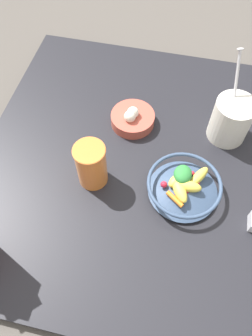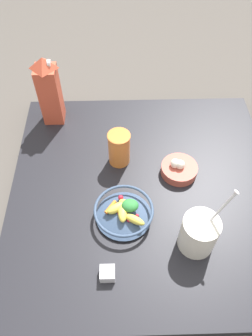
{
  "view_description": "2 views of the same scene",
  "coord_description": "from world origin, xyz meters",
  "px_view_note": "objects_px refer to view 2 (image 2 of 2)",
  "views": [
    {
      "loc": [
        -0.06,
        0.52,
        0.84
      ],
      "look_at": [
        0.04,
        0.07,
        0.1
      ],
      "focal_mm": 35.0,
      "sensor_mm": 36.0,
      "label": 1
    },
    {
      "loc": [
        -0.67,
        0.08,
        1.03
      ],
      "look_at": [
        0.03,
        0.07,
        0.13
      ],
      "focal_mm": 35.0,
      "sensor_mm": 36.0,
      "label": 2
    }
  ],
  "objects_px": {
    "fruit_bowl": "(124,212)",
    "yogurt_tub": "(199,232)",
    "garlic_bowl": "(179,169)",
    "drinking_cup": "(119,148)",
    "spice_jar": "(107,274)",
    "milk_carton": "(49,90)"
  },
  "relations": [
    {
      "from": "milk_carton",
      "to": "spice_jar",
      "type": "bearing_deg",
      "value": -161.61
    },
    {
      "from": "garlic_bowl",
      "to": "fruit_bowl",
      "type": "bearing_deg",
      "value": 131.51
    },
    {
      "from": "fruit_bowl",
      "to": "milk_carton",
      "type": "xyz_separation_m",
      "value": [
        0.49,
        0.29,
        0.12
      ]
    },
    {
      "from": "milk_carton",
      "to": "drinking_cup",
      "type": "relative_size",
      "value": 2.12
    },
    {
      "from": "yogurt_tub",
      "to": "spice_jar",
      "type": "relative_size",
      "value": 5.66
    },
    {
      "from": "garlic_bowl",
      "to": "yogurt_tub",
      "type": "bearing_deg",
      "value": -176.22
    },
    {
      "from": "yogurt_tub",
      "to": "spice_jar",
      "type": "bearing_deg",
      "value": 109.3
    },
    {
      "from": "fruit_bowl",
      "to": "drinking_cup",
      "type": "xyz_separation_m",
      "value": [
        0.25,
        0.01,
        0.04
      ]
    },
    {
      "from": "fruit_bowl",
      "to": "yogurt_tub",
      "type": "xyz_separation_m",
      "value": [
        -0.1,
        -0.23,
        0.04
      ]
    },
    {
      "from": "milk_carton",
      "to": "garlic_bowl",
      "type": "distance_m",
      "value": 0.6
    },
    {
      "from": "milk_carton",
      "to": "garlic_bowl",
      "type": "xyz_separation_m",
      "value": [
        -0.31,
        -0.5,
        -0.13
      ]
    },
    {
      "from": "fruit_bowl",
      "to": "garlic_bowl",
      "type": "height_order",
      "value": "fruit_bowl"
    },
    {
      "from": "yogurt_tub",
      "to": "drinking_cup",
      "type": "xyz_separation_m",
      "value": [
        0.35,
        0.24,
        -0.0
      ]
    },
    {
      "from": "drinking_cup",
      "to": "garlic_bowl",
      "type": "bearing_deg",
      "value": -106.32
    },
    {
      "from": "spice_jar",
      "to": "drinking_cup",
      "type": "bearing_deg",
      "value": -5.35
    },
    {
      "from": "spice_jar",
      "to": "fruit_bowl",
      "type": "bearing_deg",
      "value": -15.12
    },
    {
      "from": "yogurt_tub",
      "to": "garlic_bowl",
      "type": "distance_m",
      "value": 0.29
    },
    {
      "from": "fruit_bowl",
      "to": "yogurt_tub",
      "type": "bearing_deg",
      "value": -114.17
    },
    {
      "from": "fruit_bowl",
      "to": "garlic_bowl",
      "type": "relative_size",
      "value": 1.48
    },
    {
      "from": "fruit_bowl",
      "to": "yogurt_tub",
      "type": "relative_size",
      "value": 0.78
    },
    {
      "from": "fruit_bowl",
      "to": "drinking_cup",
      "type": "height_order",
      "value": "drinking_cup"
    },
    {
      "from": "drinking_cup",
      "to": "garlic_bowl",
      "type": "relative_size",
      "value": 1.04
    }
  ]
}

